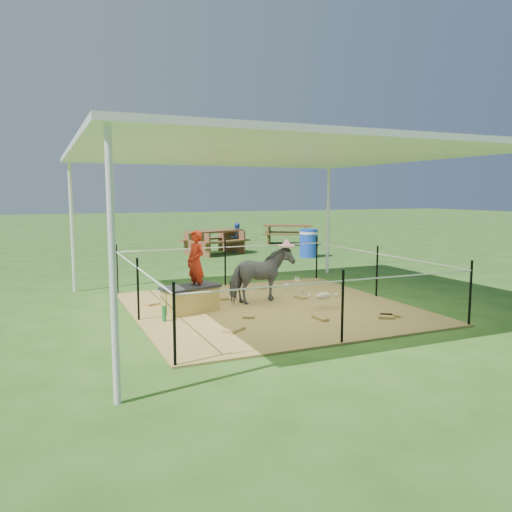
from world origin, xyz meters
name	(u,v)px	position (x,y,z in m)	size (l,w,h in m)	color
ground	(270,308)	(0.00, 0.00, 0.00)	(90.00, 90.00, 0.00)	#2D5919
hay_patch	(270,308)	(0.00, 0.00, 0.01)	(4.60, 4.60, 0.03)	brown
canopy_tent	(270,151)	(0.00, 0.00, 2.69)	(6.30, 6.30, 2.90)	silver
rope_fence	(270,272)	(0.00, 0.00, 0.64)	(4.54, 4.54, 1.00)	black
straw_bale	(191,300)	(-1.36, 0.20, 0.23)	(0.88, 0.44, 0.39)	#AF973F
dark_cloth	(190,287)	(-1.36, 0.20, 0.45)	(0.94, 0.49, 0.05)	black
woman	(196,256)	(-1.26, 0.20, 0.95)	(0.39, 0.25, 1.06)	#B22111
green_bottle	(164,313)	(-1.91, -0.25, 0.15)	(0.07, 0.07, 0.25)	#1A7732
pony	(261,275)	(0.00, 0.37, 0.53)	(0.54, 1.18, 1.00)	#46464A
pink_hat	(261,244)	(0.00, 0.37, 1.10)	(0.31, 0.31, 0.14)	pink
foal	(323,294)	(0.79, -0.47, 0.28)	(0.88, 0.49, 0.49)	tan
trash_barrel	(309,243)	(4.12, 5.92, 0.44)	(0.57, 0.57, 0.88)	blue
picnic_table_near	(215,242)	(1.67, 7.86, 0.39)	(1.89, 1.36, 0.79)	brown
picnic_table_far	(287,235)	(5.31, 9.72, 0.39)	(1.86, 1.34, 0.77)	brown
distant_person	(236,238)	(2.48, 7.96, 0.50)	(0.49, 0.38, 1.00)	blue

